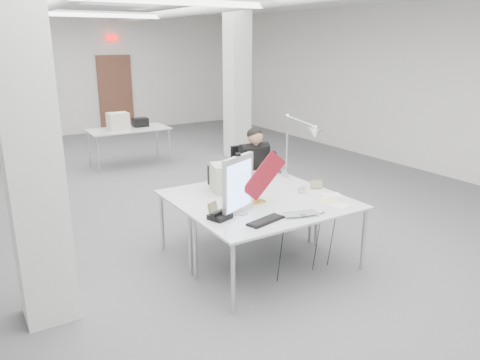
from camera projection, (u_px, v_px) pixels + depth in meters
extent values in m
cube|color=#57575A|center=(184.00, 209.00, 7.19)|extent=(10.00, 14.00, 0.02)
cube|color=silver|center=(69.00, 75.00, 12.45)|extent=(10.00, 0.02, 3.20)
cube|color=silver|center=(411.00, 87.00, 9.26)|extent=(0.02, 14.00, 3.20)
cube|color=white|center=(30.00, 148.00, 3.94)|extent=(0.45, 0.45, 3.20)
cube|color=white|center=(237.00, 83.00, 10.03)|extent=(0.45, 0.45, 3.20)
cube|color=brown|center=(116.00, 94.00, 13.15)|extent=(0.95, 0.08, 2.10)
cube|color=red|center=(112.00, 38.00, 12.69)|extent=(0.32, 0.06, 0.16)
cylinder|color=silver|center=(261.00, 3.00, 7.03)|extent=(0.16, 13.60, 0.16)
cube|color=white|center=(176.00, 2.00, 6.34)|extent=(2.80, 0.14, 0.08)
cube|color=white|center=(95.00, 15.00, 9.60)|extent=(2.80, 0.14, 0.08)
cube|color=silver|center=(282.00, 211.00, 4.94)|extent=(1.80, 0.90, 0.02)
cube|color=silver|center=(238.00, 189.00, 5.67)|extent=(1.80, 0.90, 0.02)
cube|color=silver|center=(128.00, 129.00, 9.52)|extent=(1.60, 0.80, 0.02)
cube|color=silver|center=(7.00, 123.00, 10.31)|extent=(1.60, 0.80, 0.02)
cube|color=silver|center=(238.00, 185.00, 4.77)|extent=(0.47, 0.25, 0.61)
cube|color=maroon|center=(264.00, 176.00, 4.87)|extent=(0.49, 0.12, 0.53)
cube|color=black|center=(266.00, 221.00, 4.61)|extent=(0.45, 0.24, 0.02)
imported|color=silver|center=(303.00, 216.00, 4.72)|extent=(0.42, 0.32, 0.03)
ellipsoid|color=#BABABF|center=(321.00, 212.00, 4.84)|extent=(0.10, 0.08, 0.03)
cube|color=black|center=(220.00, 217.00, 4.68)|extent=(0.25, 0.24, 0.05)
cube|color=#AF7F4B|center=(213.00, 207.00, 4.85)|extent=(0.14, 0.09, 0.11)
cube|color=#A88A48|center=(316.00, 184.00, 5.63)|extent=(0.14, 0.10, 0.11)
cylinder|color=#B8B7BD|center=(302.00, 189.00, 5.48)|extent=(0.11, 0.04, 0.11)
cube|color=white|center=(337.00, 204.00, 5.10)|extent=(0.24, 0.30, 0.01)
cube|color=#D6C680|center=(330.00, 201.00, 5.21)|extent=(0.26, 0.28, 0.01)
cube|color=silver|center=(331.00, 195.00, 5.42)|extent=(0.26, 0.22, 0.01)
cube|color=#BEB39D|center=(227.00, 178.00, 5.52)|extent=(0.42, 0.41, 0.33)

